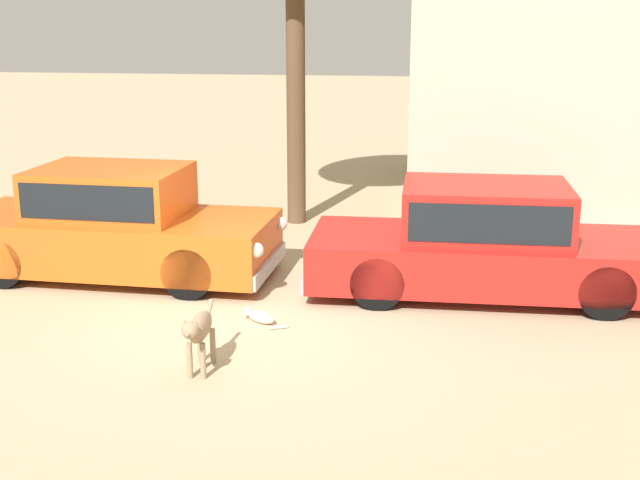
# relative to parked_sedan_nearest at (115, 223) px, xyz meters

# --- Properties ---
(ground_plane) EXTENTS (80.00, 80.00, 0.00)m
(ground_plane) POSITION_rel_parked_sedan_nearest_xyz_m (2.08, -1.24, -0.75)
(ground_plane) COLOR tan
(parked_sedan_nearest) EXTENTS (4.54, 1.92, 1.52)m
(parked_sedan_nearest) POSITION_rel_parked_sedan_nearest_xyz_m (0.00, 0.00, 0.00)
(parked_sedan_nearest) COLOR #D15619
(parked_sedan_nearest) RESTS_ON ground_plane
(parked_sedan_second) EXTENTS (4.71, 1.81, 1.45)m
(parked_sedan_second) POSITION_rel_parked_sedan_nearest_xyz_m (5.04, -0.08, -0.03)
(parked_sedan_second) COLOR #AD1E19
(parked_sedan_second) RESTS_ON ground_plane
(stray_dog_spotted) EXTENTS (0.21, 1.01, 0.70)m
(stray_dog_spotted) POSITION_rel_parked_sedan_nearest_xyz_m (2.06, -3.05, -0.29)
(stray_dog_spotted) COLOR #997F60
(stray_dog_spotted) RESTS_ON ground_plane
(stray_cat) EXTENTS (0.60, 0.40, 0.16)m
(stray_cat) POSITION_rel_parked_sedan_nearest_xyz_m (2.37, -1.56, -0.67)
(stray_cat) COLOR beige
(stray_cat) RESTS_ON ground_plane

